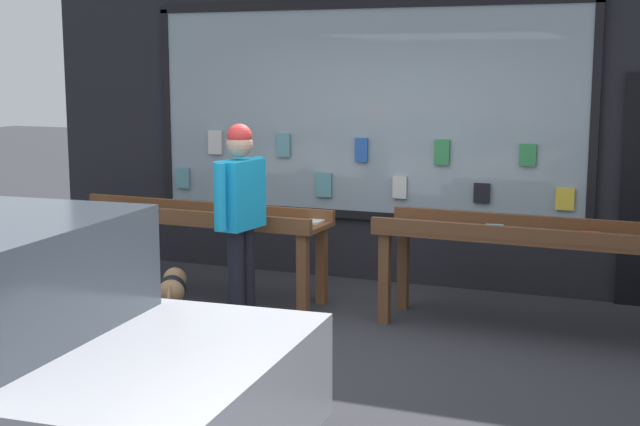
% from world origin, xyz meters
% --- Properties ---
extents(ground_plane, '(40.00, 40.00, 0.00)m').
position_xyz_m(ground_plane, '(0.00, 0.00, 0.00)').
color(ground_plane, '#2D2D33').
extents(shopfront_facade, '(7.85, 0.29, 3.30)m').
position_xyz_m(shopfront_facade, '(0.01, 2.39, 1.64)').
color(shopfront_facade, black).
rests_on(shopfront_facade, ground_plane).
extents(display_table_left, '(2.71, 0.65, 0.86)m').
position_xyz_m(display_table_left, '(-1.62, 1.10, 0.69)').
color(display_table_left, brown).
rests_on(display_table_left, ground_plane).
extents(display_table_right, '(2.71, 0.73, 0.92)m').
position_xyz_m(display_table_right, '(1.62, 1.10, 0.74)').
color(display_table_right, brown).
rests_on(display_table_right, ground_plane).
extents(person_browsing, '(0.27, 0.66, 1.69)m').
position_xyz_m(person_browsing, '(-0.77, 0.46, 0.99)').
color(person_browsing, black).
rests_on(person_browsing, ground_plane).
extents(small_dog, '(0.36, 0.51, 0.44)m').
position_xyz_m(small_dog, '(-1.30, 0.22, 0.30)').
color(small_dog, '#99724C').
rests_on(small_dog, ground_plane).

